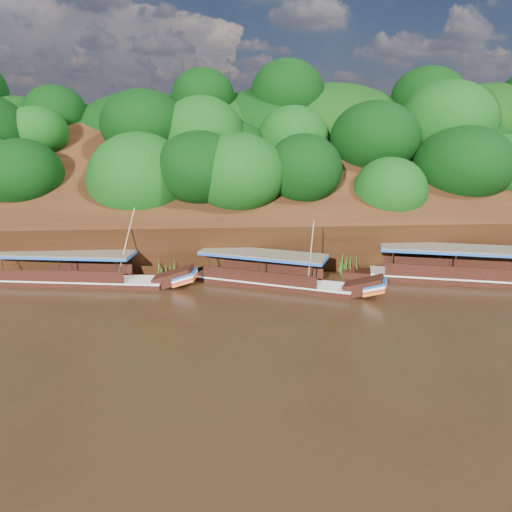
{
  "coord_description": "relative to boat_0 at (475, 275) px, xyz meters",
  "views": [
    {
      "loc": [
        -1.47,
        -24.11,
        10.56
      ],
      "look_at": [
        0.66,
        7.0,
        2.05
      ],
      "focal_mm": 35.0,
      "sensor_mm": 36.0,
      "label": 1
    }
  ],
  "objects": [
    {
      "name": "reeds",
      "position": [
        -18.37,
        2.73,
        0.36
      ],
      "size": [
        49.06,
        2.15,
        2.2
      ],
      "color": "#286018",
      "rests_on": "ground"
    },
    {
      "name": "boat_0",
      "position": [
        0.0,
        0.0,
        0.0
      ],
      "size": [
        14.5,
        5.58,
        5.48
      ],
      "rotation": [
        0.0,
        0.0,
        -0.26
      ],
      "color": "black",
      "rests_on": "ground"
    },
    {
      "name": "ground",
      "position": [
        -15.4,
        -6.81,
        -0.53
      ],
      "size": [
        160.0,
        160.0,
        0.0
      ],
      "primitive_type": "plane",
      "color": "black",
      "rests_on": "ground"
    },
    {
      "name": "boat_2",
      "position": [
        -25.9,
        1.34,
        -0.04
      ],
      "size": [
        13.94,
        3.83,
        5.56
      ],
      "rotation": [
        0.0,
        0.0,
        -0.15
      ],
      "color": "black",
      "rests_on": "ground"
    },
    {
      "name": "riverbank",
      "position": [
        -15.42,
        15.92,
        1.36
      ],
      "size": [
        120.0,
        30.06,
        19.4
      ],
      "color": "black",
      "rests_on": "ground"
    },
    {
      "name": "boat_1",
      "position": [
        -13.09,
        -0.05,
        -0.04
      ],
      "size": [
        12.29,
        6.63,
        5.14
      ],
      "rotation": [
        0.0,
        0.0,
        -0.41
      ],
      "color": "black",
      "rests_on": "ground"
    }
  ]
}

